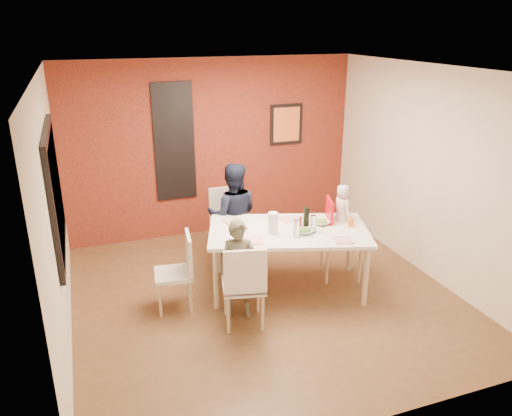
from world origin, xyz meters
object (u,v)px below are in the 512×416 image
object	(u,v)px
child_far	(233,215)
toddler	(342,209)
dining_table	(288,235)
paper_towel_roll	(273,223)
high_chair	(338,231)
wine_bottle	(306,218)
chair_near	(244,282)
chair_left	(180,267)
chair_far	(228,220)
child_near	(239,270)

from	to	relation	value
child_far	toddler	xyz separation A→B (m)	(1.20, -0.81, 0.23)
dining_table	toddler	distance (m)	0.79
child_far	paper_towel_roll	distance (m)	0.96
high_chair	wine_bottle	size ratio (longest dim) A/B	3.83
dining_table	child_far	size ratio (longest dim) A/B	1.48
chair_near	wine_bottle	size ratio (longest dim) A/B	3.50
dining_table	chair_left	size ratio (longest dim) A/B	2.36
chair_far	high_chair	world-z (taller)	high_chair
child_far	chair_near	bearing A→B (deg)	93.72
chair_far	child_far	distance (m)	0.30
paper_towel_roll	child_far	bearing A→B (deg)	103.42
wine_bottle	paper_towel_roll	xyz separation A→B (m)	(-0.42, 0.02, -0.01)
child_far	wine_bottle	xyz separation A→B (m)	(0.64, -0.93, 0.22)
child_far	dining_table	bearing A→B (deg)	133.63
chair_far	high_chair	size ratio (longest dim) A/B	0.94
child_near	wine_bottle	distance (m)	1.09
child_near	wine_bottle	size ratio (longest dim) A/B	4.12
chair_left	child_far	world-z (taller)	child_far
child_near	child_far	size ratio (longest dim) A/B	0.80
chair_left	child_far	xyz separation A→B (m)	(0.91, 0.85, 0.22)
chair_far	child_far	world-z (taller)	child_far
chair_near	child_near	bearing A→B (deg)	-81.95
wine_bottle	high_chair	bearing A→B (deg)	14.36
chair_left	wine_bottle	world-z (taller)	wine_bottle
dining_table	high_chair	size ratio (longest dim) A/B	2.00
toddler	paper_towel_roll	world-z (taller)	toddler
chair_far	chair_left	distance (m)	1.43
wine_bottle	chair_near	bearing A→B (deg)	-149.71
high_chair	child_near	size ratio (longest dim) A/B	0.93
high_chair	child_far	bearing A→B (deg)	73.00
child_near	toddler	xyz separation A→B (m)	(1.52, 0.45, 0.37)
child_near	child_far	distance (m)	1.31
dining_table	wine_bottle	world-z (taller)	wine_bottle
child_far	wine_bottle	size ratio (longest dim) A/B	5.16
child_far	child_near	bearing A→B (deg)	92.10
high_chair	wine_bottle	distance (m)	0.62
toddler	wine_bottle	bearing A→B (deg)	96.78
chair_far	high_chair	xyz separation A→B (m)	(1.17, -1.05, 0.08)
child_far	paper_towel_roll	bearing A→B (deg)	120.15
high_chair	paper_towel_roll	xyz separation A→B (m)	(-0.95, -0.11, 0.28)
high_chair	child_far	distance (m)	1.41
chair_near	paper_towel_roll	world-z (taller)	paper_towel_roll
chair_far	chair_left	size ratio (longest dim) A/B	1.11
dining_table	chair_far	bearing A→B (deg)	111.39
chair_far	chair_left	bearing A→B (deg)	-128.47
dining_table	wine_bottle	distance (m)	0.30
dining_table	paper_towel_roll	bearing A→B (deg)	-169.13
chair_near	chair_far	bearing A→B (deg)	-88.79
dining_table	chair_near	distance (m)	1.03
high_chair	toddler	world-z (taller)	toddler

